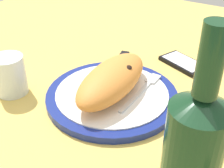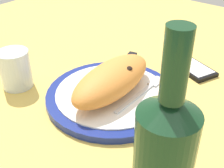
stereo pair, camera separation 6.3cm
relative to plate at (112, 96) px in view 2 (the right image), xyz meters
The scene contains 7 objects.
ground_plane 2.37cm from the plate, ahead, with size 150.00×150.00×3.00cm, color #DBB756.
plate is the anchor object (origin of this frame).
calzone 4.12cm from the plate, 62.48° to the right, with size 23.42×11.02×6.26cm.
fork 7.01cm from the plate, 49.52° to the right, with size 16.65×2.22×0.40cm.
knife 9.89cm from the plate, 25.84° to the left, with size 22.60×6.90×1.20cm.
smartphone 23.82cm from the plate, 18.73° to the right, with size 10.46×13.43×1.16cm.
water_glass 22.47cm from the plate, 114.59° to the left, with size 6.90×6.90×8.64cm.
Camera 2 is at (-41.41, -33.12, 37.67)cm, focal length 48.28 mm.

